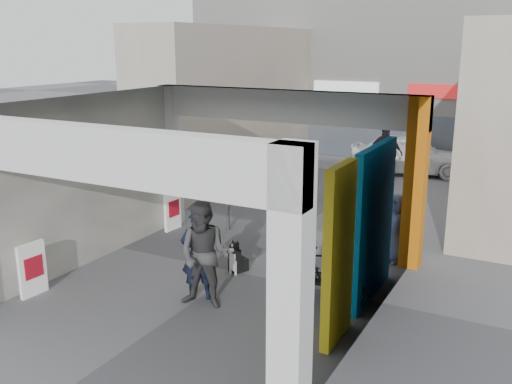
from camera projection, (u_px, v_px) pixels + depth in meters
The scene contains 20 objects.
ground at pixel (237, 272), 11.50m from camera, with size 90.00×90.00×0.00m, color slate.
arcade_canopy at pixel (239, 172), 9.97m from camera, with size 6.40×6.45×6.40m.
far_building at pixel (412, 56), 22.44m from camera, with size 18.00×4.08×8.00m.
plaza_bldg_left at pixel (231, 103), 19.32m from camera, with size 2.00×9.00×5.00m, color #BAAD9A.
bollard_left at pixel (228, 214), 14.03m from camera, with size 0.09×0.09×0.81m, color gray.
bollard_center at pixel (284, 221), 13.39m from camera, with size 0.09×0.09×0.87m, color gray.
bollard_right at pixel (355, 229), 12.76m from camera, with size 0.09×0.09×0.87m, color gray.
advert_board_near at pixel (32, 269), 10.34m from camera, with size 0.13×0.55×1.00m.
advert_board_far at pixel (173, 210), 14.01m from camera, with size 0.13×0.55×1.00m.
cafe_set at pixel (291, 190), 16.76m from camera, with size 1.31×1.06×0.79m.
produce_stand at pixel (262, 189), 16.81m from camera, with size 1.20×0.65×0.79m.
crate_stack at pixel (379, 177), 18.36m from camera, with size 0.49×0.40×0.56m.
border_collie at pixel (236, 259), 11.43m from camera, with size 0.26×0.50×0.69m.
man_with_dog at pixel (198, 255), 10.13m from camera, with size 0.61×0.40×1.67m, color black.
man_back_turned at pixel (204, 255), 9.80m from camera, with size 0.92×0.72×1.90m, color #3C3B3E.
man_elderly at pixel (393, 228), 11.91m from camera, with size 0.73×0.47×1.49m, color #556DA6.
man_crates at pixel (385, 154), 18.75m from camera, with size 1.12×0.47×1.91m, color black.
bicycle_front at pixel (322, 278), 10.09m from camera, with size 0.59×1.69×0.89m, color black.
bicycle_rear at pixel (324, 272), 10.26m from camera, with size 0.46×1.64×0.99m, color black.
white_van at pixel (409, 154), 20.01m from camera, with size 1.64×4.07×1.39m, color white.
Camera 1 is at (5.37, -9.28, 4.49)m, focal length 40.00 mm.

